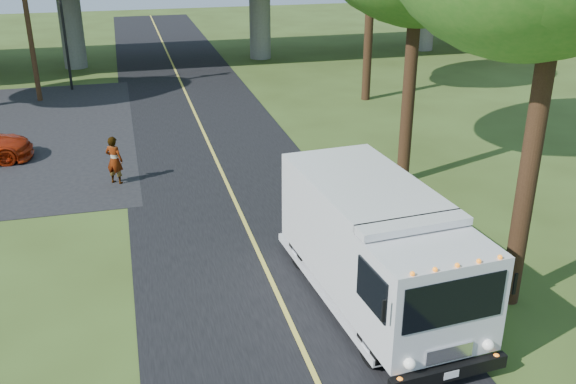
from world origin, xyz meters
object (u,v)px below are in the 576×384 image
object	(u,v)px
step_van	(375,244)
utility_pole	(26,10)
traffic_signal	(64,31)
pedestrian	(114,160)

from	to	relation	value
step_van	utility_pole	bearing A→B (deg)	108.96
traffic_signal	utility_pole	xyz separation A→B (m)	(-1.50, -2.00, 1.40)
pedestrian	utility_pole	bearing A→B (deg)	-41.40
pedestrian	step_van	bearing A→B (deg)	154.54
pedestrian	traffic_signal	bearing A→B (deg)	-49.15
utility_pole	step_van	world-z (taller)	utility_pole
traffic_signal	utility_pole	world-z (taller)	utility_pole
traffic_signal	utility_pole	bearing A→B (deg)	-126.87
traffic_signal	pedestrian	xyz separation A→B (m)	(2.20, -14.67, -2.32)
utility_pole	pedestrian	size ratio (longest dim) A/B	5.13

